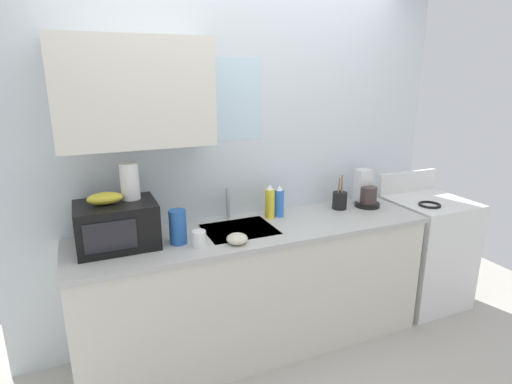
{
  "coord_description": "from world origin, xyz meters",
  "views": [
    {
      "loc": [
        -1.03,
        -2.38,
        1.9
      ],
      "look_at": [
        0.0,
        0.0,
        1.15
      ],
      "focal_mm": 28.96,
      "sensor_mm": 36.0,
      "label": 1
    }
  ],
  "objects_px": {
    "banana_bunch": "(105,198)",
    "dish_soap_bottle_blue": "(279,202)",
    "utensil_crock": "(340,200)",
    "paper_towel_roll": "(130,181)",
    "small_bowl": "(237,239)",
    "mug_white": "(199,238)",
    "stove_range": "(425,250)",
    "cereal_canister": "(178,227)",
    "coffee_maker": "(366,193)",
    "microwave": "(117,225)",
    "dish_soap_bottle_yellow": "(270,202)"
  },
  "relations": [
    {
      "from": "microwave",
      "to": "small_bowl",
      "type": "distance_m",
      "value": 0.72
    },
    {
      "from": "stove_range",
      "to": "microwave",
      "type": "relative_size",
      "value": 2.35
    },
    {
      "from": "stove_range",
      "to": "cereal_canister",
      "type": "distance_m",
      "value": 2.16
    },
    {
      "from": "utensil_crock",
      "to": "mug_white",
      "type": "bearing_deg",
      "value": -167.55
    },
    {
      "from": "banana_bunch",
      "to": "utensil_crock",
      "type": "bearing_deg",
      "value": 2.39
    },
    {
      "from": "dish_soap_bottle_blue",
      "to": "banana_bunch",
      "type": "bearing_deg",
      "value": -175.29
    },
    {
      "from": "banana_bunch",
      "to": "utensil_crock",
      "type": "height_order",
      "value": "banana_bunch"
    },
    {
      "from": "paper_towel_roll",
      "to": "small_bowl",
      "type": "height_order",
      "value": "paper_towel_roll"
    },
    {
      "from": "utensil_crock",
      "to": "paper_towel_roll",
      "type": "bearing_deg",
      "value": -179.25
    },
    {
      "from": "small_bowl",
      "to": "mug_white",
      "type": "bearing_deg",
      "value": 164.74
    },
    {
      "from": "coffee_maker",
      "to": "cereal_canister",
      "type": "height_order",
      "value": "coffee_maker"
    },
    {
      "from": "microwave",
      "to": "coffee_maker",
      "type": "distance_m",
      "value": 1.85
    },
    {
      "from": "mug_white",
      "to": "utensil_crock",
      "type": "relative_size",
      "value": 0.35
    },
    {
      "from": "stove_range",
      "to": "small_bowl",
      "type": "xyz_separation_m",
      "value": [
        -1.77,
        -0.2,
        0.47
      ]
    },
    {
      "from": "mug_white",
      "to": "utensil_crock",
      "type": "xyz_separation_m",
      "value": [
        1.18,
        0.26,
        0.02
      ]
    },
    {
      "from": "paper_towel_roll",
      "to": "cereal_canister",
      "type": "xyz_separation_m",
      "value": [
        0.24,
        -0.15,
        -0.27
      ]
    },
    {
      "from": "banana_bunch",
      "to": "utensil_crock",
      "type": "xyz_separation_m",
      "value": [
        1.67,
        0.07,
        -0.24
      ]
    },
    {
      "from": "dish_soap_bottle_blue",
      "to": "paper_towel_roll",
      "type": "bearing_deg",
      "value": -177.39
    },
    {
      "from": "stove_range",
      "to": "microwave",
      "type": "distance_m",
      "value": 2.5
    },
    {
      "from": "dish_soap_bottle_blue",
      "to": "microwave",
      "type": "bearing_deg",
      "value": -175.0
    },
    {
      "from": "coffee_maker",
      "to": "dish_soap_bottle_yellow",
      "type": "height_order",
      "value": "coffee_maker"
    },
    {
      "from": "dish_soap_bottle_yellow",
      "to": "small_bowl",
      "type": "relative_size",
      "value": 1.9
    },
    {
      "from": "stove_range",
      "to": "dish_soap_bottle_blue",
      "type": "height_order",
      "value": "dish_soap_bottle_blue"
    },
    {
      "from": "paper_towel_roll",
      "to": "cereal_canister",
      "type": "bearing_deg",
      "value": -32.01
    },
    {
      "from": "cereal_canister",
      "to": "mug_white",
      "type": "bearing_deg",
      "value": -40.83
    },
    {
      "from": "small_bowl",
      "to": "paper_towel_roll",
      "type": "bearing_deg",
      "value": 152.0
    },
    {
      "from": "stove_range",
      "to": "banana_bunch",
      "type": "height_order",
      "value": "banana_bunch"
    },
    {
      "from": "paper_towel_roll",
      "to": "coffee_maker",
      "type": "distance_m",
      "value": 1.77
    },
    {
      "from": "microwave",
      "to": "utensil_crock",
      "type": "xyz_separation_m",
      "value": [
        1.62,
        0.07,
        -0.07
      ]
    },
    {
      "from": "dish_soap_bottle_blue",
      "to": "utensil_crock",
      "type": "distance_m",
      "value": 0.5
    },
    {
      "from": "stove_range",
      "to": "microwave",
      "type": "bearing_deg",
      "value": 178.94
    },
    {
      "from": "dish_soap_bottle_yellow",
      "to": "utensil_crock",
      "type": "xyz_separation_m",
      "value": [
        0.58,
        -0.03,
        -0.05
      ]
    },
    {
      "from": "banana_bunch",
      "to": "small_bowl",
      "type": "height_order",
      "value": "banana_bunch"
    },
    {
      "from": "mug_white",
      "to": "dish_soap_bottle_yellow",
      "type": "bearing_deg",
      "value": 25.4
    },
    {
      "from": "mug_white",
      "to": "utensil_crock",
      "type": "bearing_deg",
      "value": 12.45
    },
    {
      "from": "stove_range",
      "to": "banana_bunch",
      "type": "distance_m",
      "value": 2.59
    },
    {
      "from": "mug_white",
      "to": "small_bowl",
      "type": "relative_size",
      "value": 0.73
    },
    {
      "from": "coffee_maker",
      "to": "dish_soap_bottle_blue",
      "type": "xyz_separation_m",
      "value": [
        -0.73,
        0.04,
        0.0
      ]
    },
    {
      "from": "utensil_crock",
      "to": "small_bowl",
      "type": "relative_size",
      "value": 2.08
    },
    {
      "from": "banana_bunch",
      "to": "dish_soap_bottle_blue",
      "type": "height_order",
      "value": "banana_bunch"
    },
    {
      "from": "dish_soap_bottle_yellow",
      "to": "utensil_crock",
      "type": "bearing_deg",
      "value": -2.49
    },
    {
      "from": "stove_range",
      "to": "mug_white",
      "type": "xyz_separation_m",
      "value": [
        -1.99,
        -0.14,
        0.49
      ]
    },
    {
      "from": "paper_towel_roll",
      "to": "mug_white",
      "type": "height_order",
      "value": "paper_towel_roll"
    },
    {
      "from": "dish_soap_bottle_yellow",
      "to": "mug_white",
      "type": "bearing_deg",
      "value": -154.6
    },
    {
      "from": "stove_range",
      "to": "microwave",
      "type": "height_order",
      "value": "microwave"
    },
    {
      "from": "stove_range",
      "to": "dish_soap_bottle_yellow",
      "type": "bearing_deg",
      "value": 174.18
    },
    {
      "from": "paper_towel_roll",
      "to": "mug_white",
      "type": "bearing_deg",
      "value": -34.89
    },
    {
      "from": "microwave",
      "to": "banana_bunch",
      "type": "bearing_deg",
      "value": 178.2
    },
    {
      "from": "stove_range",
      "to": "small_bowl",
      "type": "relative_size",
      "value": 8.31
    },
    {
      "from": "banana_bunch",
      "to": "dish_soap_bottle_yellow",
      "type": "distance_m",
      "value": 1.11
    }
  ]
}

